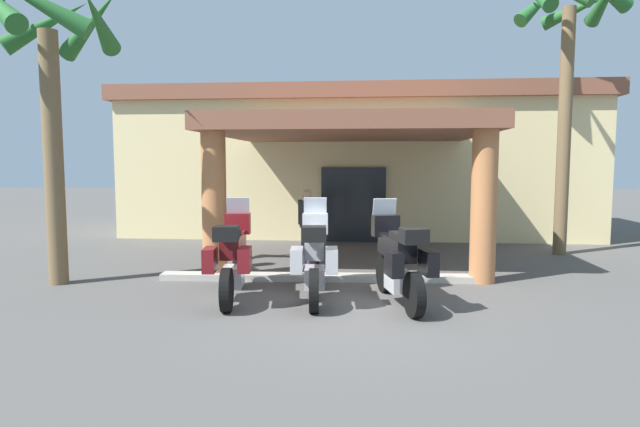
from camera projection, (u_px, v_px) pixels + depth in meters
ground_plane at (361, 307)px, 8.16m from camera, size 80.00×80.00×0.00m
motel_building at (356, 162)px, 17.21m from camera, size 14.62×11.26×4.46m
motorcycle_maroon at (233, 257)px, 8.56m from camera, size 0.73×2.21×1.61m
motorcycle_silver at (315, 257)px, 8.52m from camera, size 0.72×2.21×1.61m
motorcycle_black at (399, 260)px, 8.26m from camera, size 0.89×2.20×1.61m
pedestrian at (307, 221)px, 11.59m from camera, size 0.41×0.39×1.64m
palm_tree_near_portico at (568, 38)px, 12.45m from camera, size 2.58×2.64×6.83m
palm_tree_roadside at (47, 55)px, 9.35m from camera, size 2.49×2.67×5.50m
curb_strip at (319, 277)px, 10.00m from camera, size 5.98×0.36×0.12m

